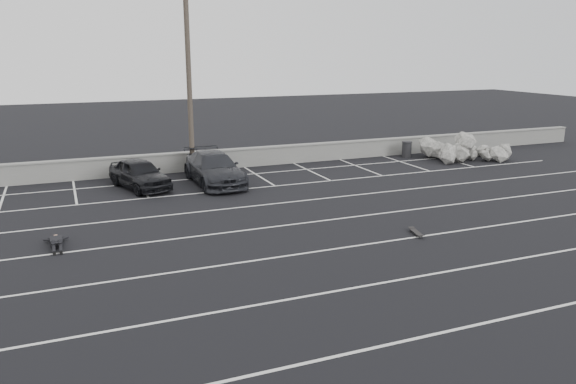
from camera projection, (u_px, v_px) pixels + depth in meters
name	position (u px, v px, depth m)	size (l,w,h in m)	color
ground	(344.00, 248.00, 18.60)	(120.00, 120.00, 0.00)	black
seawall	(226.00, 158.00, 31.03)	(50.00, 0.45, 1.06)	gray
stall_lines	(291.00, 213.00, 22.52)	(36.00, 20.05, 0.01)	silver
car_left	(139.00, 174.00, 26.45)	(1.67, 4.16, 1.42)	black
car_right	(214.00, 168.00, 27.36)	(2.12, 5.22, 1.52)	#232529
utility_pole	(189.00, 78.00, 28.47)	(1.31, 0.26, 9.82)	#4C4238
trash_bin	(407.00, 149.00, 34.23)	(0.64, 0.64, 0.97)	black
riprap_pile	(458.00, 152.00, 33.45)	(4.84, 4.06, 1.24)	#ACA9A1
person	(56.00, 238.00, 18.86)	(0.89, 2.14, 0.42)	black
skateboard	(416.00, 232.00, 19.91)	(0.40, 0.87, 0.10)	black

